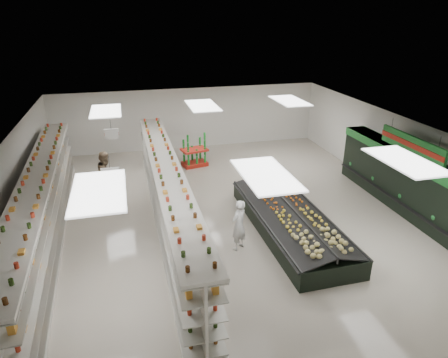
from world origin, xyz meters
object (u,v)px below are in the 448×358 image
object	(u,v)px
soda_endcap	(194,151)
shopper_background	(106,174)
gondola_center	(168,198)
produce_island	(290,220)
shopper_main	(239,225)
gondola_left	(43,212)

from	to	relation	value
soda_endcap	shopper_background	xyz separation A→B (m)	(-3.98, -2.41, 0.19)
gondola_center	produce_island	world-z (taller)	gondola_center
soda_endcap	shopper_background	world-z (taller)	shopper_background
shopper_background	produce_island	bearing A→B (deg)	-105.86
produce_island	shopper_main	world-z (taller)	shopper_main
gondola_center	produce_island	xyz separation A→B (m)	(3.90, -1.47, -0.59)
shopper_main	shopper_background	distance (m)	6.47
produce_island	soda_endcap	xyz separation A→B (m)	(-2.02, 6.87, 0.31)
shopper_main	shopper_background	xyz separation A→B (m)	(-4.01, 5.08, 0.09)
produce_island	gondola_center	bearing A→B (deg)	159.36
soda_endcap	shopper_background	distance (m)	4.66
soda_endcap	shopper_main	bearing A→B (deg)	-89.77
shopper_background	gondola_left	bearing A→B (deg)	169.58
gondola_left	shopper_main	distance (m)	6.21
produce_island	soda_endcap	world-z (taller)	soda_endcap
gondola_left	soda_endcap	distance (m)	8.05
gondola_left	shopper_main	size ratio (longest dim) A/B	7.74
gondola_left	shopper_background	size ratio (longest dim) A/B	6.97
gondola_center	produce_island	size ratio (longest dim) A/B	2.03
produce_island	shopper_background	xyz separation A→B (m)	(-6.00, 4.46, 0.50)
gondola_center	shopper_background	bearing A→B (deg)	124.78
soda_endcap	shopper_background	bearing A→B (deg)	-148.80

